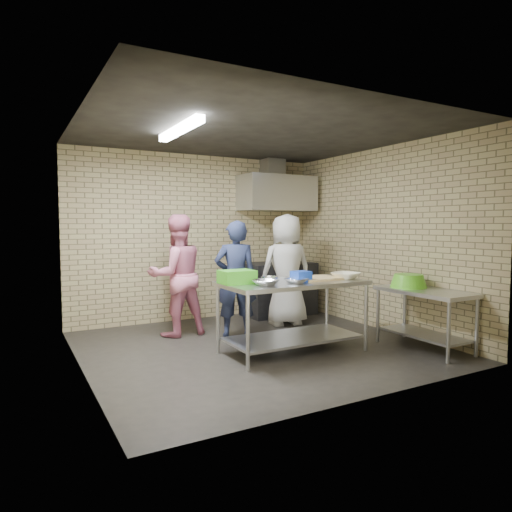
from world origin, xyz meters
The scene contains 26 objects.
floor centered at (0.00, 0.00, 0.00)m, with size 4.20×4.20×0.00m, color black.
ceiling centered at (0.00, 0.00, 2.70)m, with size 4.20×4.20×0.00m, color black.
back_wall centered at (0.00, 2.00, 1.35)m, with size 4.20×0.06×2.70m, color tan.
front_wall centered at (0.00, -2.00, 1.35)m, with size 4.20×0.06×2.70m, color tan.
left_wall centered at (-2.10, 0.00, 1.35)m, with size 0.06×4.00×2.70m, color tan.
right_wall centered at (2.10, 0.00, 1.35)m, with size 0.06×4.00×2.70m, color tan.
prep_table centered at (0.27, -0.42, 0.44)m, with size 1.75×0.88×0.88m, color #ABADB2.
side_counter centered at (1.80, -1.10, 0.38)m, with size 0.60×1.20×0.75m, color silver.
stove centered at (1.35, 1.65, 0.45)m, with size 1.20×0.70×0.90m, color black.
range_hood centered at (1.35, 1.70, 2.10)m, with size 1.30×0.60×0.60m, color silver.
hood_duct centered at (1.35, 1.85, 2.55)m, with size 0.35×0.30×0.30m, color #A5A8AD.
wall_shelf centered at (1.65, 1.89, 1.92)m, with size 0.80×0.20×0.04m, color #3F2B19.
fluorescent_fixture centered at (-1.00, 0.00, 2.64)m, with size 0.10×1.25×0.08m, color white.
green_crate centered at (-0.43, -0.30, 0.96)m, with size 0.39×0.29×0.16m, color green.
blue_tub centered at (0.32, -0.52, 0.94)m, with size 0.19×0.19×0.13m, color #1840BB.
cutting_board centered at (0.62, -0.44, 0.89)m, with size 0.54×0.41×0.03m, color #D9C17D.
mixing_bowl_a centered at (-0.23, -0.62, 0.91)m, with size 0.27×0.27×0.07m, color #B9BBC0.
mixing_bowl_b centered at (-0.03, -0.37, 0.91)m, with size 0.21×0.21×0.07m, color #BABDC1.
mixing_bowl_c centered at (0.17, -0.64, 0.91)m, with size 0.25×0.25×0.06m, color silver.
ceramic_bowl centered at (0.97, -0.57, 0.92)m, with size 0.34×0.34×0.08m, color #EEE6BE.
green_basin centered at (1.78, -0.85, 0.83)m, with size 0.46×0.46×0.17m, color #59C626, non-canonical shape.
bottle_red centered at (1.40, 1.89, 2.03)m, with size 0.07×0.07×0.18m, color #B22619.
bottle_green centered at (1.80, 1.89, 2.02)m, with size 0.06×0.06×0.15m, color green.
man_navy centered at (0.00, 0.61, 0.81)m, with size 0.59×0.39×1.62m, color #141B33.
woman_pink centered at (-0.69, 1.07, 0.85)m, with size 0.83×0.64×1.70m, color #C46883.
woman_white centered at (1.03, 0.90, 0.86)m, with size 0.84×0.55×1.73m, color silver.
Camera 1 is at (-2.75, -4.95, 1.56)m, focal length 31.56 mm.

